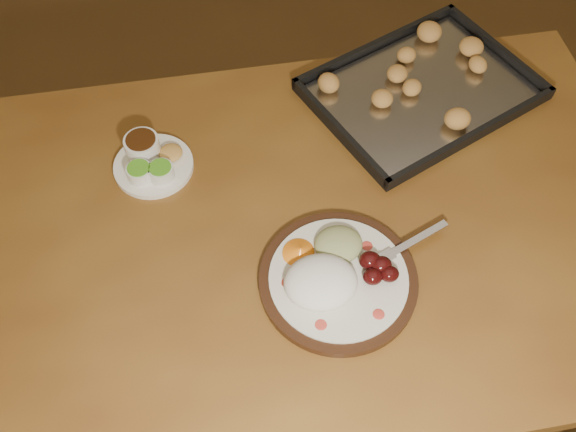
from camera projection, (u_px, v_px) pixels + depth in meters
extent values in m
plane|color=brown|center=(365.00, 313.00, 1.96)|extent=(4.00, 4.00, 0.00)
cube|color=brown|center=(285.00, 233.00, 1.26)|extent=(1.51, 0.92, 0.04)
cylinder|color=#533B19|center=(11.00, 226.00, 1.72)|extent=(0.07, 0.07, 0.71)
cylinder|color=#533B19|center=(496.00, 158.00, 1.84)|extent=(0.07, 0.07, 0.71)
cylinder|color=black|center=(338.00, 281.00, 1.17)|extent=(0.29, 0.29, 0.02)
cylinder|color=silver|center=(338.00, 278.00, 1.16)|extent=(0.25, 0.25, 0.01)
ellipsoid|color=#C5392F|center=(321.00, 325.00, 1.11)|extent=(0.02, 0.02, 0.00)
ellipsoid|color=#C5392F|center=(379.00, 314.00, 1.12)|extent=(0.02, 0.02, 0.00)
ellipsoid|color=#C5392F|center=(367.00, 246.00, 1.20)|extent=(0.02, 0.02, 0.00)
ellipsoid|color=#C5392F|center=(287.00, 283.00, 1.15)|extent=(0.02, 0.02, 0.00)
ellipsoid|color=white|center=(321.00, 282.00, 1.14)|extent=(0.15, 0.14, 0.06)
ellipsoid|color=#410909|center=(373.00, 277.00, 1.14)|extent=(0.04, 0.03, 0.03)
ellipsoid|color=#410909|center=(381.00, 265.00, 1.16)|extent=(0.04, 0.03, 0.03)
ellipsoid|color=#410909|center=(370.00, 260.00, 1.16)|extent=(0.04, 0.03, 0.03)
ellipsoid|color=#410909|center=(389.00, 274.00, 1.15)|extent=(0.04, 0.03, 0.03)
ellipsoid|color=tan|center=(338.00, 244.00, 1.19)|extent=(0.10, 0.10, 0.04)
cone|color=orange|center=(300.00, 251.00, 1.18)|extent=(0.09, 0.09, 0.03)
cube|color=silver|center=(417.00, 239.00, 1.20)|extent=(0.13, 0.07, 0.00)
cube|color=silver|center=(385.00, 257.00, 1.18)|extent=(0.04, 0.04, 0.00)
cylinder|color=silver|center=(377.00, 267.00, 1.17)|extent=(0.03, 0.02, 0.00)
cylinder|color=silver|center=(375.00, 264.00, 1.17)|extent=(0.03, 0.02, 0.00)
cylinder|color=silver|center=(373.00, 262.00, 1.17)|extent=(0.03, 0.02, 0.00)
cylinder|color=silver|center=(371.00, 259.00, 1.18)|extent=(0.03, 0.02, 0.00)
cylinder|color=white|center=(154.00, 166.00, 1.32)|extent=(0.16, 0.16, 0.01)
cylinder|color=silver|center=(140.00, 173.00, 1.28)|extent=(0.05, 0.05, 0.03)
cylinder|color=#4B9C1F|center=(138.00, 168.00, 1.27)|extent=(0.05, 0.05, 0.00)
cylinder|color=silver|center=(161.00, 172.00, 1.28)|extent=(0.05, 0.05, 0.03)
cylinder|color=#4B9C1F|center=(160.00, 168.00, 1.27)|extent=(0.05, 0.05, 0.00)
cylinder|color=white|center=(143.00, 146.00, 1.32)|extent=(0.07, 0.07, 0.04)
cylinder|color=#341A09|center=(141.00, 140.00, 1.30)|extent=(0.06, 0.06, 0.00)
ellipsoid|color=#BF8B43|center=(171.00, 152.00, 1.32)|extent=(0.05, 0.05, 0.02)
cube|color=black|center=(421.00, 93.00, 1.44)|extent=(0.57, 0.51, 0.01)
cube|color=black|center=(376.00, 45.00, 1.50)|extent=(0.43, 0.21, 0.02)
cube|color=black|center=(474.00, 135.00, 1.35)|extent=(0.43, 0.21, 0.02)
cube|color=black|center=(498.00, 49.00, 1.50)|extent=(0.15, 0.32, 0.02)
cube|color=black|center=(339.00, 130.00, 1.36)|extent=(0.15, 0.32, 0.02)
cube|color=#B1B1B6|center=(422.00, 91.00, 1.43)|extent=(0.53, 0.47, 0.00)
ellipsoid|color=#CA9147|center=(443.00, 74.00, 1.43)|extent=(0.05, 0.05, 0.04)
ellipsoid|color=#CA9147|center=(442.00, 55.00, 1.47)|extent=(0.07, 0.07, 0.04)
ellipsoid|color=#CA9147|center=(399.00, 55.00, 1.47)|extent=(0.06, 0.06, 0.04)
ellipsoid|color=#CA9147|center=(383.00, 84.00, 1.42)|extent=(0.07, 0.07, 0.04)
ellipsoid|color=#CA9147|center=(380.00, 93.00, 1.40)|extent=(0.07, 0.06, 0.04)
ellipsoid|color=#CA9147|center=(408.00, 98.00, 1.39)|extent=(0.07, 0.06, 0.04)
ellipsoid|color=#CA9147|center=(420.00, 113.00, 1.37)|extent=(0.07, 0.07, 0.04)
ellipsoid|color=#CA9147|center=(459.00, 110.00, 1.37)|extent=(0.06, 0.06, 0.04)
ellipsoid|color=#CA9147|center=(472.00, 74.00, 1.43)|extent=(0.07, 0.07, 0.04)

